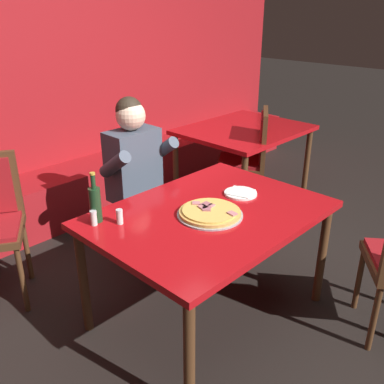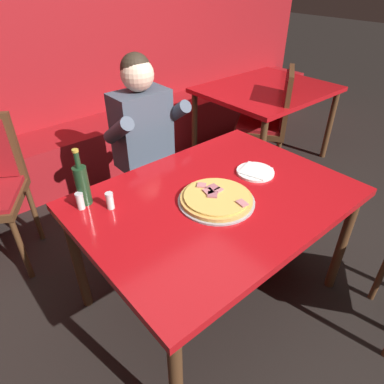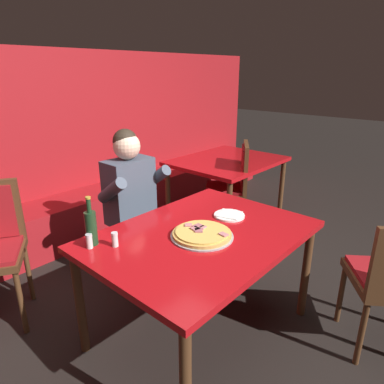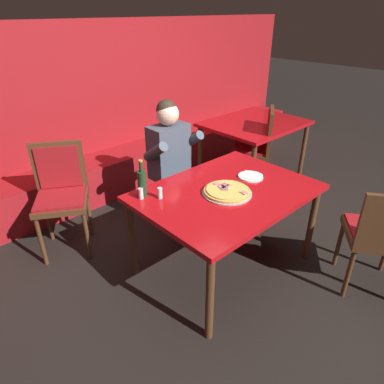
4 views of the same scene
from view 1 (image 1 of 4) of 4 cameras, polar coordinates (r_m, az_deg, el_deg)
name	(u,v)px [view 1 (image 1 of 4)]	position (r m, az deg, el deg)	size (l,w,h in m)	color
ground_plane	(208,313)	(2.92, 2.11, -15.76)	(24.00, 24.00, 0.00)	black
booth_wall_panel	(28,115)	(4.14, -21.04, 9.58)	(6.80, 0.16, 1.90)	maroon
booth_bench	(57,199)	(4.09, -17.58, -0.83)	(6.46, 0.48, 0.46)	maroon
main_dining_table	(209,222)	(2.55, 2.34, -4.06)	(1.37, 1.00, 0.74)	#4C2D19
pizza	(210,213)	(2.46, 2.40, -2.75)	(0.38, 0.38, 0.05)	#9E9EA3
plate_white_paper	(241,193)	(2.75, 6.50, -0.14)	(0.21, 0.21, 0.02)	white
beer_bottle	(95,203)	(2.42, -12.78, -1.47)	(0.07, 0.07, 0.29)	#19381E
shaker_black_pepper	(94,219)	(2.41, -12.97, -3.48)	(0.04, 0.04, 0.09)	silver
shaker_red_pepper_flakes	(120,217)	(2.39, -9.62, -3.35)	(0.04, 0.04, 0.09)	silver
diner_seated_blue_shirt	(141,177)	(3.13, -6.77, 2.00)	(0.53, 0.53, 1.27)	black
dining_chair_side_aisle	(250,155)	(4.02, 7.72, 4.93)	(0.61, 0.61, 0.99)	#4C2D19
background_dining_table	(244,136)	(4.28, 6.95, 7.46)	(1.19, 0.97, 0.74)	#4C2D19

